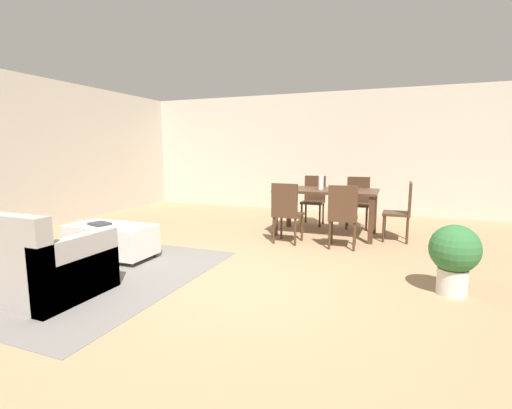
{
  "coord_description": "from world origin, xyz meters",
  "views": [
    {
      "loc": [
        1.64,
        -3.51,
        1.4
      ],
      "look_at": [
        -0.32,
        1.45,
        0.61
      ],
      "focal_mm": 25.69,
      "sensor_mm": 36.0,
      "label": 1
    }
  ],
  "objects": [
    {
      "name": "ground_plane",
      "position": [
        0.0,
        0.0,
        0.0
      ],
      "size": [
        10.8,
        10.8,
        0.0
      ],
      "primitive_type": "plane",
      "color": "#9E7A56"
    },
    {
      "name": "area_rug",
      "position": [
        -1.91,
        -0.47,
        0.0
      ],
      "size": [
        3.0,
        2.8,
        0.01
      ],
      "primitive_type": "cube",
      "color": "slate",
      "rests_on": "ground_plane"
    },
    {
      "name": "dining_chair_head_east",
      "position": [
        1.69,
        2.48,
        0.52
      ],
      "size": [
        0.4,
        0.4,
        0.92
      ],
      "color": "#422B1C",
      "rests_on": "ground_plane"
    },
    {
      "name": "dining_chair_near_left",
      "position": [
        0.07,
        1.69,
        0.52
      ],
      "size": [
        0.42,
        0.42,
        0.92
      ],
      "color": "#422B1C",
      "rests_on": "ground_plane"
    },
    {
      "name": "dining_chair_near_right",
      "position": [
        0.9,
        1.69,
        0.52
      ],
      "size": [
        0.43,
        0.43,
        0.92
      ],
      "color": "#422B1C",
      "rests_on": "ground_plane"
    },
    {
      "name": "ottoman_table",
      "position": [
        -1.83,
        0.13,
        0.25
      ],
      "size": [
        1.13,
        0.56,
        0.44
      ],
      "color": "silver",
      "rests_on": "ground_plane"
    },
    {
      "name": "potted_plant",
      "position": [
        2.16,
        0.39,
        0.4
      ],
      "size": [
        0.47,
        0.47,
        0.69
      ],
      "color": "beige",
      "rests_on": "ground_plane"
    },
    {
      "name": "dining_chair_far_right",
      "position": [
        0.93,
        3.3,
        0.52
      ],
      "size": [
        0.43,
        0.43,
        0.92
      ],
      "color": "#422B1C",
      "rests_on": "ground_plane"
    },
    {
      "name": "couch",
      "position": [
        -1.99,
        -1.12,
        0.29
      ],
      "size": [
        1.91,
        0.9,
        0.86
      ],
      "color": "gray",
      "rests_on": "ground_plane"
    },
    {
      "name": "vase_centerpiece",
      "position": [
        0.42,
        2.48,
        0.87
      ],
      "size": [
        0.09,
        0.09,
        0.23
      ],
      "primitive_type": "cylinder",
      "color": "silver",
      "rests_on": "dining_table"
    },
    {
      "name": "dining_chair_far_left",
      "position": [
        0.13,
        3.3,
        0.52
      ],
      "size": [
        0.4,
        0.4,
        0.92
      ],
      "color": "#422B1C",
      "rests_on": "ground_plane"
    },
    {
      "name": "wall_back",
      "position": [
        0.0,
        5.0,
        1.35
      ],
      "size": [
        9.0,
        0.12,
        2.7
      ],
      "primitive_type": "cube",
      "color": "#BCB2A0",
      "rests_on": "ground_plane"
    },
    {
      "name": "dining_table",
      "position": [
        0.51,
        2.52,
        0.67
      ],
      "size": [
        1.63,
        0.9,
        0.76
      ],
      "color": "#422B1C",
      "rests_on": "ground_plane"
    },
    {
      "name": "book_on_ottoman",
      "position": [
        -1.96,
        0.07,
        0.46
      ],
      "size": [
        0.3,
        0.26,
        0.03
      ],
      "primitive_type": "cube",
      "rotation": [
        0.0,
        0.0,
        -0.26
      ],
      "color": "#333338",
      "rests_on": "ottoman_table"
    }
  ]
}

